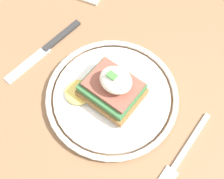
% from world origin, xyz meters
% --- Properties ---
extents(ground_plane, '(6.00, 6.00, 0.00)m').
position_xyz_m(ground_plane, '(0.00, 0.00, 0.00)').
color(ground_plane, '#9E9993').
extents(dining_table, '(0.84, 0.88, 0.76)m').
position_xyz_m(dining_table, '(0.00, 0.00, 0.64)').
color(dining_table, '#846042').
rests_on(dining_table, ground_plane).
extents(plate, '(0.24, 0.24, 0.02)m').
position_xyz_m(plate, '(-0.02, 0.03, 0.77)').
color(plate, white).
rests_on(plate, dining_table).
extents(sandwich, '(0.12, 0.10, 0.07)m').
position_xyz_m(sandwich, '(-0.01, 0.03, 0.80)').
color(sandwich, olive).
rests_on(sandwich, plate).
extents(fork, '(0.02, 0.15, 0.00)m').
position_xyz_m(fork, '(-0.17, 0.04, 0.76)').
color(fork, silver).
rests_on(fork, dining_table).
extents(knife, '(0.03, 0.19, 0.01)m').
position_xyz_m(knife, '(0.15, 0.01, 0.76)').
color(knife, '#2D2D2D').
rests_on(knife, dining_table).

